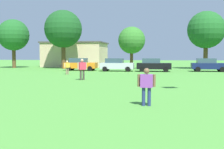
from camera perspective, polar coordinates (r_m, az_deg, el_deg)
ground_plane at (r=29.85m, az=-0.08°, el=-0.04°), size 160.00×160.00×0.00m
adult_bystander at (r=11.67m, az=7.06°, el=-1.84°), size 0.75×0.30×1.58m
bystander_near_trees at (r=30.80m, az=-9.16°, el=1.70°), size 0.51×0.60×1.50m
bystander_midfield at (r=23.67m, az=-6.13°, el=1.44°), size 0.69×0.62×1.78m
parked_car_orange_0 at (r=37.98m, az=-6.51°, el=2.11°), size 4.30×2.02×1.68m
parked_car_silver_1 at (r=36.10m, az=0.92°, el=2.03°), size 4.30×2.02×1.68m
parked_car_black_2 at (r=35.85m, az=8.43°, el=1.97°), size 4.30×2.02×1.68m
parked_car_navy_3 at (r=37.48m, az=19.06°, el=1.88°), size 4.30×2.02×1.68m
tree_far_left at (r=48.22m, az=-19.51°, el=7.59°), size 5.04×5.04×7.85m
tree_left at (r=43.80m, az=-9.95°, el=9.11°), size 5.74×5.74×8.94m
tree_center_left at (r=42.60m, az=4.04°, el=6.97°), size 4.09×4.09×6.38m
tree_center_right at (r=43.82m, az=18.69°, el=8.61°), size 5.49×5.49×8.55m
house_left at (r=51.13m, az=-7.41°, el=4.10°), size 10.75×8.41×4.38m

